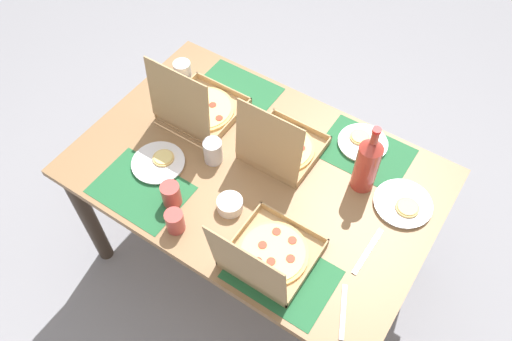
{
  "coord_description": "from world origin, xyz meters",
  "views": [
    {
      "loc": [
        -0.66,
        1.0,
        2.37
      ],
      "look_at": [
        0.0,
        0.0,
        0.74
      ],
      "focal_mm": 35.87,
      "sensor_mm": 36.0,
      "label": 1
    }
  ],
  "objects": [
    {
      "name": "knife_by_far_left",
      "position": [
        -0.53,
        0.08,
        0.74
      ],
      "size": [
        0.02,
        0.21,
        0.0
      ],
      "primitive_type": "cube",
      "rotation": [
        0.0,
        0.0,
        4.69
      ],
      "color": "#B7B7BC",
      "rests_on": "dining_table"
    },
    {
      "name": "soda_bottle",
      "position": [
        -0.38,
        -0.17,
        0.87
      ],
      "size": [
        0.09,
        0.09,
        0.32
      ],
      "color": "#B2382D",
      "rests_on": "dining_table"
    },
    {
      "name": "cup_dark",
      "position": [
        0.1,
        0.38,
        0.79
      ],
      "size": [
        0.07,
        0.07,
        0.09
      ],
      "primitive_type": "cylinder",
      "color": "#BF4742",
      "rests_on": "dining_table"
    },
    {
      "name": "pizza_box_center",
      "position": [
        0.36,
        -0.11,
        0.79
      ],
      "size": [
        0.3,
        0.3,
        0.33
      ],
      "color": "tan",
      "rests_on": "dining_table"
    },
    {
      "name": "placemat_near_right",
      "position": [
        0.32,
        -0.32,
        0.74
      ],
      "size": [
        0.36,
        0.26,
        0.0
      ],
      "primitive_type": "cube",
      "color": "#236638",
      "rests_on": "dining_table"
    },
    {
      "name": "cup_clear_left",
      "position": [
        0.57,
        -0.26,
        0.79
      ],
      "size": [
        0.08,
        0.08,
        0.09
      ],
      "primitive_type": "cylinder",
      "color": "silver",
      "rests_on": "dining_table"
    },
    {
      "name": "pizza_box_corner_right",
      "position": [
        -0.04,
        -0.12,
        0.79
      ],
      "size": [
        0.28,
        0.29,
        0.32
      ],
      "color": "tan",
      "rests_on": "dining_table"
    },
    {
      "name": "plate_middle",
      "position": [
        -0.55,
        -0.17,
        0.75
      ],
      "size": [
        0.22,
        0.22,
        0.03
      ],
      "color": "white",
      "rests_on": "dining_table"
    },
    {
      "name": "fork_by_near_left",
      "position": [
        -0.56,
        0.32,
        0.74
      ],
      "size": [
        0.09,
        0.18,
        0.0
      ],
      "primitive_type": "cube",
      "rotation": [
        0.0,
        0.0,
        5.13
      ],
      "color": "#B7B7BC",
      "rests_on": "dining_table"
    },
    {
      "name": "ground_plane",
      "position": [
        0.0,
        0.0,
        0.0
      ],
      "size": [
        6.0,
        6.0,
        0.0
      ],
      "primitive_type": "plane",
      "color": "gray"
    },
    {
      "name": "cup_spare",
      "position": [
        0.17,
        0.05,
        0.79
      ],
      "size": [
        0.08,
        0.08,
        0.1
      ],
      "primitive_type": "cylinder",
      "color": "silver",
      "rests_on": "dining_table"
    },
    {
      "name": "pizza_box_corner_left",
      "position": [
        -0.25,
        0.31,
        0.79
      ],
      "size": [
        0.29,
        0.33,
        0.32
      ],
      "color": "tan",
      "rests_on": "dining_table"
    },
    {
      "name": "placemat_far_left",
      "position": [
        -0.32,
        0.32,
        0.74
      ],
      "size": [
        0.36,
        0.26,
        0.0
      ],
      "primitive_type": "cube",
      "color": "#236638",
      "rests_on": "dining_table"
    },
    {
      "name": "condiment_bowl",
      "position": [
        -0.02,
        0.2,
        0.77
      ],
      "size": [
        0.1,
        0.1,
        0.05
      ],
      "primitive_type": "cylinder",
      "color": "white",
      "rests_on": "dining_table"
    },
    {
      "name": "cup_red",
      "position": [
        0.18,
        0.3,
        0.79
      ],
      "size": [
        0.07,
        0.07,
        0.1
      ],
      "primitive_type": "cylinder",
      "color": "#BF4742",
      "rests_on": "dining_table"
    },
    {
      "name": "plate_near_left",
      "position": [
        0.34,
        0.19,
        0.75
      ],
      "size": [
        0.21,
        0.21,
        0.03
      ],
      "color": "white",
      "rests_on": "dining_table"
    },
    {
      "name": "plate_far_right",
      "position": [
        -0.29,
        -0.35,
        0.75
      ],
      "size": [
        0.2,
        0.2,
        0.03
      ],
      "color": "white",
      "rests_on": "dining_table"
    },
    {
      "name": "placemat_far_right",
      "position": [
        0.32,
        0.32,
        0.74
      ],
      "size": [
        0.36,
        0.26,
        0.0
      ],
      "primitive_type": "cube",
      "color": "#236638",
      "rests_on": "dining_table"
    },
    {
      "name": "placemat_near_left",
      "position": [
        -0.32,
        -0.32,
        0.74
      ],
      "size": [
        0.36,
        0.26,
        0.0
      ],
      "primitive_type": "cube",
      "color": "#236638",
      "rests_on": "dining_table"
    },
    {
      "name": "dining_table",
      "position": [
        0.0,
        0.0,
        0.63
      ],
      "size": [
        1.42,
        0.94,
        0.74
      ],
      "color": "#3F3328",
      "rests_on": "ground_plane"
    }
  ]
}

